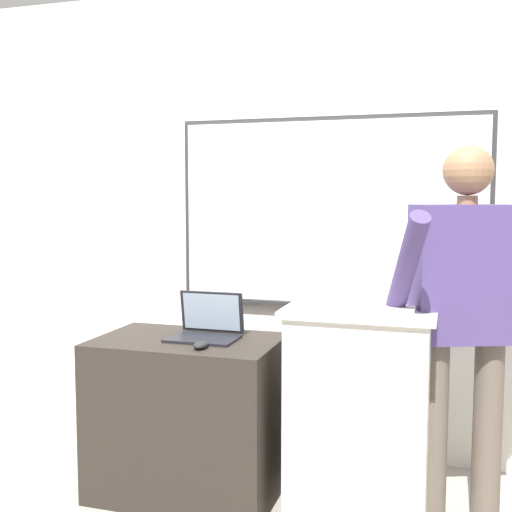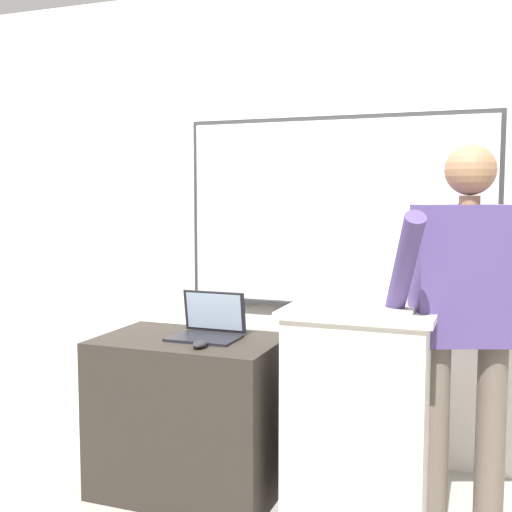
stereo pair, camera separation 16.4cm
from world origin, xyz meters
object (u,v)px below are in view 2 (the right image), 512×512
(lectern_podium, at_px, (358,414))
(person_presenter, at_px, (466,306))
(laptop, at_px, (209,325))
(wireless_keyboard, at_px, (360,309))
(computer_mouse_by_laptop, at_px, (200,344))
(coffee_mug, at_px, (312,292))
(side_desk, at_px, (190,415))

(lectern_podium, relative_size, person_presenter, 0.57)
(laptop, xyz_separation_m, wireless_keyboard, (0.76, -0.09, 0.14))
(person_presenter, xyz_separation_m, computer_mouse_by_laptop, (-1.13, -0.32, -0.19))
(lectern_podium, bearing_deg, computer_mouse_by_laptop, -164.92)
(lectern_podium, relative_size, coffee_mug, 8.20)
(side_desk, distance_m, person_presenter, 1.41)
(side_desk, height_order, computer_mouse_by_laptop, computer_mouse_by_laptop)
(wireless_keyboard, bearing_deg, laptop, 173.09)
(laptop, height_order, wireless_keyboard, laptop)
(laptop, bearing_deg, side_desk, -143.32)
(lectern_podium, bearing_deg, coffee_mug, 150.02)
(lectern_podium, distance_m, computer_mouse_by_laptop, 0.78)
(lectern_podium, relative_size, wireless_keyboard, 2.12)
(side_desk, height_order, wireless_keyboard, wireless_keyboard)
(computer_mouse_by_laptop, xyz_separation_m, coffee_mug, (0.43, 0.34, 0.22))
(person_presenter, bearing_deg, lectern_podium, 176.14)
(side_desk, bearing_deg, person_presenter, 7.14)
(wireless_keyboard, bearing_deg, person_presenter, 24.09)
(lectern_podium, distance_m, side_desk, 0.83)
(laptop, bearing_deg, wireless_keyboard, -6.91)
(side_desk, xyz_separation_m, wireless_keyboard, (0.84, -0.03, 0.59))
(laptop, bearing_deg, lectern_podium, -2.91)
(side_desk, relative_size, laptop, 2.67)
(person_presenter, height_order, laptop, person_presenter)
(side_desk, height_order, person_presenter, person_presenter)
(person_presenter, relative_size, laptop, 5.08)
(lectern_podium, height_order, computer_mouse_by_laptop, lectern_podium)
(side_desk, xyz_separation_m, coffee_mug, (0.56, 0.17, 0.62))
(side_desk, distance_m, wireless_keyboard, 1.02)
(laptop, bearing_deg, computer_mouse_by_laptop, -75.72)
(side_desk, distance_m, computer_mouse_by_laptop, 0.45)
(person_presenter, relative_size, computer_mouse_by_laptop, 16.78)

